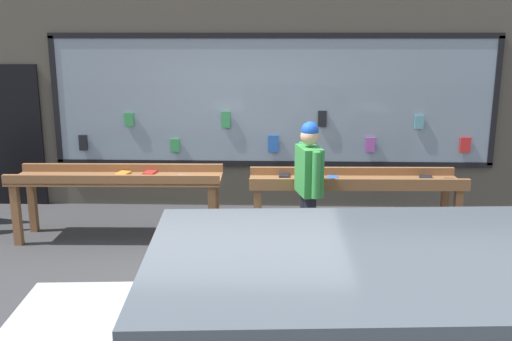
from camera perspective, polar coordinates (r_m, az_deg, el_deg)
The scene contains 6 objects.
ground_plane at distance 6.48m, azimuth -2.53°, elevation -9.47°, with size 40.00×40.00×0.00m, color #38383A.
shopfront_facade at distance 8.40m, azimuth -1.44°, elevation 7.19°, with size 8.83×0.29×3.22m.
display_table_left at distance 7.28m, azimuth -13.62°, elevation -1.22°, with size 2.60×0.72×0.90m.
display_table_right at distance 7.09m, azimuth 9.88°, elevation -1.58°, with size 2.60×0.71×0.88m.
person_browsing at distance 6.45m, azimuth 5.29°, elevation -1.02°, with size 0.31×0.63×1.59m.
small_dog at distance 6.47m, azimuth 9.96°, elevation -7.34°, with size 0.44×0.48×0.37m.
Camera 1 is at (0.49, -5.94, 2.53)m, focal length 40.00 mm.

